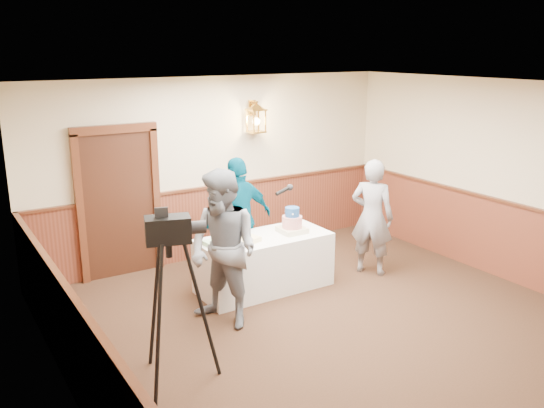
{
  "coord_description": "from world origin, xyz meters",
  "views": [
    {
      "loc": [
        -3.94,
        -4.39,
        3.21
      ],
      "look_at": [
        -0.13,
        1.7,
        1.25
      ],
      "focal_mm": 38.0,
      "sensor_mm": 36.0,
      "label": 1
    }
  ],
  "objects_px": {
    "tiered_cake": "(292,223)",
    "baker": "(372,217)",
    "assistant_p": "(239,219)",
    "tv_camera_rig": "(172,310)",
    "sheet_cake_green": "(214,243)",
    "sheet_cake_yellow": "(247,240)",
    "interviewer": "(224,250)",
    "display_table": "(264,263)"
  },
  "relations": [
    {
      "from": "tiered_cake",
      "to": "baker",
      "type": "relative_size",
      "value": 0.21
    },
    {
      "from": "sheet_cake_green",
      "to": "tv_camera_rig",
      "type": "xyz_separation_m",
      "value": [
        -1.22,
        -1.52,
        -0.02
      ]
    },
    {
      "from": "sheet_cake_yellow",
      "to": "sheet_cake_green",
      "type": "relative_size",
      "value": 1.21
    },
    {
      "from": "interviewer",
      "to": "tv_camera_rig",
      "type": "bearing_deg",
      "value": -71.64
    },
    {
      "from": "assistant_p",
      "to": "tiered_cake",
      "type": "bearing_deg",
      "value": 128.21
    },
    {
      "from": "display_table",
      "to": "tv_camera_rig",
      "type": "height_order",
      "value": "tv_camera_rig"
    },
    {
      "from": "display_table",
      "to": "sheet_cake_green",
      "type": "relative_size",
      "value": 7.04
    },
    {
      "from": "display_table",
      "to": "assistant_p",
      "type": "relative_size",
      "value": 1.03
    },
    {
      "from": "sheet_cake_yellow",
      "to": "assistant_p",
      "type": "distance_m",
      "value": 0.67
    },
    {
      "from": "sheet_cake_green",
      "to": "baker",
      "type": "bearing_deg",
      "value": -9.09
    },
    {
      "from": "sheet_cake_green",
      "to": "tv_camera_rig",
      "type": "height_order",
      "value": "tv_camera_rig"
    },
    {
      "from": "sheet_cake_yellow",
      "to": "assistant_p",
      "type": "relative_size",
      "value": 0.18
    },
    {
      "from": "baker",
      "to": "assistant_p",
      "type": "xyz_separation_m",
      "value": [
        -1.71,
        0.87,
        0.03
      ]
    },
    {
      "from": "tiered_cake",
      "to": "sheet_cake_green",
      "type": "bearing_deg",
      "value": 175.29
    },
    {
      "from": "tiered_cake",
      "to": "tv_camera_rig",
      "type": "bearing_deg",
      "value": -148.83
    },
    {
      "from": "tiered_cake",
      "to": "sheet_cake_yellow",
      "type": "xyz_separation_m",
      "value": [
        -0.73,
        -0.04,
        -0.11
      ]
    },
    {
      "from": "tiered_cake",
      "to": "baker",
      "type": "height_order",
      "value": "baker"
    },
    {
      "from": "tiered_cake",
      "to": "interviewer",
      "type": "distance_m",
      "value": 1.5
    },
    {
      "from": "assistant_p",
      "to": "tv_camera_rig",
      "type": "height_order",
      "value": "assistant_p"
    },
    {
      "from": "interviewer",
      "to": "display_table",
      "type": "bearing_deg",
      "value": 103.46
    },
    {
      "from": "interviewer",
      "to": "baker",
      "type": "height_order",
      "value": "interviewer"
    },
    {
      "from": "sheet_cake_yellow",
      "to": "tv_camera_rig",
      "type": "bearing_deg",
      "value": -139.42
    },
    {
      "from": "sheet_cake_green",
      "to": "assistant_p",
      "type": "relative_size",
      "value": 0.15
    },
    {
      "from": "interviewer",
      "to": "assistant_p",
      "type": "bearing_deg",
      "value": 122.94
    },
    {
      "from": "tiered_cake",
      "to": "sheet_cake_yellow",
      "type": "distance_m",
      "value": 0.74
    },
    {
      "from": "sheet_cake_yellow",
      "to": "baker",
      "type": "distance_m",
      "value": 1.95
    },
    {
      "from": "sheet_cake_yellow",
      "to": "interviewer",
      "type": "xyz_separation_m",
      "value": [
        -0.63,
        -0.57,
        0.16
      ]
    },
    {
      "from": "assistant_p",
      "to": "baker",
      "type": "bearing_deg",
      "value": 150.5
    },
    {
      "from": "interviewer",
      "to": "tv_camera_rig",
      "type": "height_order",
      "value": "interviewer"
    },
    {
      "from": "sheet_cake_yellow",
      "to": "tv_camera_rig",
      "type": "distance_m",
      "value": 2.14
    },
    {
      "from": "baker",
      "to": "assistant_p",
      "type": "relative_size",
      "value": 0.97
    },
    {
      "from": "sheet_cake_yellow",
      "to": "assistant_p",
      "type": "xyz_separation_m",
      "value": [
        0.23,
        0.62,
        0.1
      ]
    },
    {
      "from": "interviewer",
      "to": "assistant_p",
      "type": "relative_size",
      "value": 1.07
    },
    {
      "from": "baker",
      "to": "tv_camera_rig",
      "type": "height_order",
      "value": "tv_camera_rig"
    },
    {
      "from": "interviewer",
      "to": "assistant_p",
      "type": "xyz_separation_m",
      "value": [
        0.86,
        1.19,
        -0.06
      ]
    },
    {
      "from": "interviewer",
      "to": "assistant_p",
      "type": "distance_m",
      "value": 1.47
    },
    {
      "from": "tiered_cake",
      "to": "sheet_cake_green",
      "type": "xyz_separation_m",
      "value": [
        -1.14,
        0.09,
        -0.11
      ]
    },
    {
      "from": "assistant_p",
      "to": "tv_camera_rig",
      "type": "relative_size",
      "value": 1.03
    },
    {
      "from": "sheet_cake_yellow",
      "to": "sheet_cake_green",
      "type": "xyz_separation_m",
      "value": [
        -0.41,
        0.13,
        -0.0
      ]
    },
    {
      "from": "interviewer",
      "to": "baker",
      "type": "xyz_separation_m",
      "value": [
        2.57,
        0.33,
        -0.09
      ]
    },
    {
      "from": "tiered_cake",
      "to": "sheet_cake_green",
      "type": "distance_m",
      "value": 1.15
    },
    {
      "from": "tiered_cake",
      "to": "sheet_cake_yellow",
      "type": "relative_size",
      "value": 1.14
    }
  ]
}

